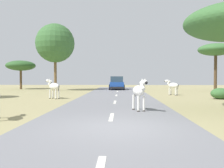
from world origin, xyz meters
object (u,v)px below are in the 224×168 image
Objects in this scene: tree_2 at (216,50)px; tree_7 at (55,43)px; tree_0 at (21,66)px; zebra_0 at (139,91)px; bush_1 at (220,94)px; zebra_1 at (53,87)px; zebra_3 at (172,86)px; car_0 at (117,83)px.

tree_7 is at bearing 178.29° from tree_2.
tree_2 reaches higher than tree_0.
zebra_0 is at bearing -120.07° from tree_2.
tree_0 is 26.51m from bush_1.
zebra_3 is at bearing -31.04° from zebra_1.
tree_7 reaches higher than zebra_0.
tree_0 is (-14.94, 22.16, 2.29)m from zebra_0.
zebra_1 is 20.60m from tree_2.
car_0 is at bearing 120.66° from bush_1.
tree_2 is at bearing -136.30° from zebra_0.
zebra_1 is 0.39× the size of tree_0.
zebra_1 is (-6.13, 7.01, -0.05)m from zebra_0.
car_0 is at bearing 73.64° from zebra_3.
zebra_1 is 0.36× the size of car_0.
zebra_0 is 21.54m from tree_2.
tree_7 is 20.53m from bush_1.
zebra_1 is 12.88m from bush_1.
car_0 reaches higher than zebra_1.
tree_7 is (5.77, -3.25, 2.67)m from tree_0.
tree_0 reaches higher than zebra_0.
car_0 is 16.00m from bush_1.
zebra_3 is 16.04m from tree_7.
tree_2 is 4.07× the size of bush_1.
car_0 is at bearing -102.35° from zebra_0.
bush_1 is at bearing 119.53° from car_0.
zebra_1 is 0.19× the size of tree_7.
car_0 is 1.08× the size of tree_0.
tree_0 is at bearing -6.33° from car_0.
zebra_1 is 1.12× the size of bush_1.
zebra_1 is at bearing -65.05° from zebra_0.
bush_1 is (8.16, -13.76, -0.42)m from car_0.
zebra_3 is (3.94, 11.17, -0.10)m from zebra_0.
tree_7 is (-19.77, 0.59, 0.99)m from tree_2.
tree_0 reaches higher than car_0.
bush_1 is at bearing -149.45° from zebra_0.
zebra_0 is 0.19× the size of tree_7.
tree_2 is (12.03, -2.61, 4.12)m from car_0.
tree_2 is (6.67, 7.16, 4.07)m from zebra_3.
zebra_0 is 21.60m from tree_7.
zebra_1 is at bearing 70.17° from car_0.
car_0 reaches higher than zebra_0.
zebra_1 is 17.68m from tree_0.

